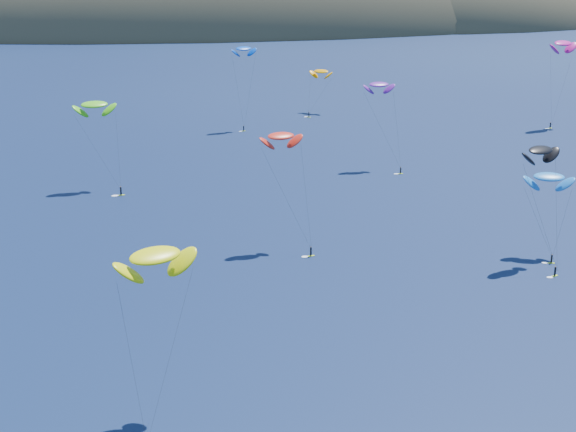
{
  "coord_description": "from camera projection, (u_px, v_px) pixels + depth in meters",
  "views": [
    {
      "loc": [
        -14.76,
        -51.41,
        54.7
      ],
      "look_at": [
        6.64,
        80.0,
        9.0
      ],
      "focal_mm": 50.0,
      "sensor_mm": 36.0,
      "label": 1
    }
  ],
  "objects": [
    {
      "name": "kitesurfer_11",
      "position": [
        321.0,
        71.0,
        267.85
      ],
      "size": [
        10.61,
        13.26,
        15.76
      ],
      "rotation": [
        0.0,
        0.0,
        -0.64
      ],
      "color": "#CCF31B",
      "rests_on": "ground"
    },
    {
      "name": "kitesurfer_6",
      "position": [
        379.0,
        85.0,
        199.96
      ],
      "size": [
        8.48,
        11.03,
        23.04
      ],
      "rotation": [
        0.0,
        0.0,
        0.05
      ],
      "color": "#CCF31B",
      "rests_on": "ground"
    },
    {
      "name": "kitesurfer_8",
      "position": [
        563.0,
        43.0,
        244.01
      ],
      "size": [
        11.43,
        9.17,
        28.25
      ],
      "rotation": [
        0.0,
        0.0,
        0.38
      ],
      "color": "#CCF31B",
      "rests_on": "ground"
    },
    {
      "name": "kitesurfer_2",
      "position": [
        155.0,
        256.0,
        93.41
      ],
      "size": [
        10.67,
        14.22,
        22.71
      ],
      "rotation": [
        0.0,
        0.0,
        0.39
      ],
      "color": "#CCF31B",
      "rests_on": "ground"
    },
    {
      "name": "island",
      "position": [
        228.0,
        33.0,
        602.45
      ],
      "size": [
        730.0,
        300.0,
        210.0
      ],
      "color": "#3D3526",
      "rests_on": "ground"
    },
    {
      "name": "kitesurfer_9",
      "position": [
        281.0,
        136.0,
        146.89
      ],
      "size": [
        9.17,
        10.71,
        23.1
      ],
      "rotation": [
        0.0,
        0.0,
        0.19
      ],
      "color": "#CCF31B",
      "rests_on": "ground"
    },
    {
      "name": "kitesurfer_3",
      "position": [
        94.0,
        105.0,
        183.21
      ],
      "size": [
        10.82,
        11.94,
        21.99
      ],
      "rotation": [
        0.0,
        0.0,
        0.17
      ],
      "color": "#CCF31B",
      "rests_on": "ground"
    },
    {
      "name": "kitesurfer_5",
      "position": [
        549.0,
        177.0,
        144.95
      ],
      "size": [
        9.32,
        9.57,
        16.74
      ],
      "rotation": [
        0.0,
        0.0,
        -0.28
      ],
      "color": "#CCF31B",
      "rests_on": "ground"
    },
    {
      "name": "kitesurfer_4",
      "position": [
        244.0,
        49.0,
        241.18
      ],
      "size": [
        8.47,
        8.56,
        26.32
      ],
      "rotation": [
        0.0,
        0.0,
        0.3
      ],
      "color": "#CCF31B",
      "rests_on": "ground"
    },
    {
      "name": "kitesurfer_7",
      "position": [
        541.0,
        150.0,
        139.84
      ],
      "size": [
        9.0,
        12.6,
        22.49
      ],
      "rotation": [
        0.0,
        0.0,
        0.39
      ],
      "color": "#CCF31B",
      "rests_on": "ground"
    }
  ]
}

